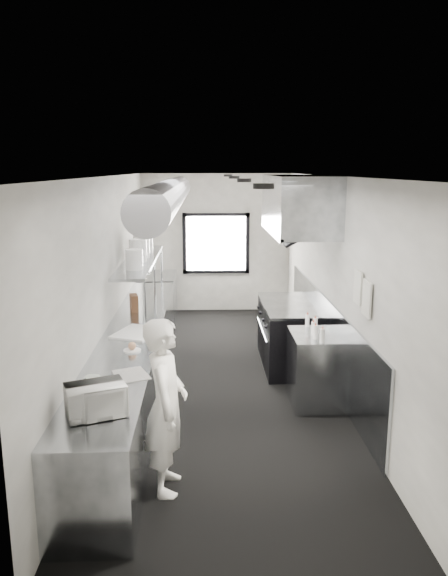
{
  "coord_description": "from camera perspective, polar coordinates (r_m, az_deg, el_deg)",
  "views": [
    {
      "loc": [
        -0.25,
        -7.14,
        2.9
      ],
      "look_at": [
        0.01,
        -0.2,
        1.38
      ],
      "focal_mm": 34.28,
      "sensor_mm": 36.0,
      "label": 1
    }
  ],
  "objects": [
    {
      "name": "squeeze_bottle_e",
      "position": [
        7.16,
        8.65,
        -3.35
      ],
      "size": [
        0.06,
        0.06,
        0.16
      ],
      "primitive_type": "cylinder",
      "rotation": [
        0.0,
        0.0,
        0.19
      ],
      "color": "silver",
      "rests_on": "bottle_station"
    },
    {
      "name": "prep_counter",
      "position": [
        7.13,
        -9.34,
        -7.93
      ],
      "size": [
        0.7,
        6.0,
        0.9
      ],
      "primitive_type": "cube",
      "color": "gray",
      "rests_on": "floor"
    },
    {
      "name": "wall_left",
      "position": [
        7.4,
        -11.81,
        0.37
      ],
      "size": [
        0.02,
        8.0,
        2.8
      ],
      "primitive_type": "cube",
      "color": "beige",
      "rests_on": "floor"
    },
    {
      "name": "wall_back",
      "position": [
        11.24,
        -0.83,
        4.66
      ],
      "size": [
        3.0,
        0.02,
        2.8
      ],
      "primitive_type": "cube",
      "color": "beige",
      "rests_on": "floor"
    },
    {
      "name": "far_work_table",
      "position": [
        10.66,
        -6.91,
        -1.05
      ],
      "size": [
        0.7,
        1.2,
        0.9
      ],
      "primitive_type": "cube",
      "color": "gray",
      "rests_on": "floor"
    },
    {
      "name": "squeeze_bottle_a",
      "position": [
        6.54,
        10.16,
        -4.89
      ],
      "size": [
        0.07,
        0.07,
        0.17
      ],
      "primitive_type": "cylinder",
      "rotation": [
        0.0,
        0.0,
        0.36
      ],
      "color": "silver",
      "rests_on": "bottle_station"
    },
    {
      "name": "plate_stack_d",
      "position": [
        8.89,
        -8.16,
        4.8
      ],
      "size": [
        0.3,
        0.3,
        0.37
      ],
      "primitive_type": "cylinder",
      "rotation": [
        0.0,
        0.0,
        0.29
      ],
      "color": "white",
      "rests_on": "pass_shelf"
    },
    {
      "name": "floor",
      "position": [
        7.71,
        -0.12,
        -9.77
      ],
      "size": [
        3.0,
        8.0,
        0.01
      ],
      "primitive_type": "cube",
      "color": "black",
      "rests_on": "ground"
    },
    {
      "name": "pastry",
      "position": [
        6.24,
        -9.52,
        -5.94
      ],
      "size": [
        0.09,
        0.09,
        0.09
      ],
      "primitive_type": "sphere",
      "color": "tan",
      "rests_on": "small_plate"
    },
    {
      "name": "wall_front",
      "position": [
        3.49,
        2.23,
        -13.17
      ],
      "size": [
        3.0,
        0.02,
        2.8
      ],
      "primitive_type": "cube",
      "color": "beige",
      "rests_on": "floor"
    },
    {
      "name": "squeeze_bottle_c",
      "position": [
        6.83,
        9.26,
        -4.16
      ],
      "size": [
        0.07,
        0.07,
        0.16
      ],
      "primitive_type": "cylinder",
      "rotation": [
        0.0,
        0.0,
        0.35
      ],
      "color": "silver",
      "rests_on": "bottle_station"
    },
    {
      "name": "ceiling",
      "position": [
        7.14,
        -0.13,
        11.52
      ],
      "size": [
        3.0,
        8.0,
        0.01
      ],
      "primitive_type": "cube",
      "color": "beige",
      "rests_on": "wall_back"
    },
    {
      "name": "cutting_board",
      "position": [
        6.91,
        -9.03,
        -4.57
      ],
      "size": [
        0.65,
        0.74,
        0.02
      ],
      "primitive_type": "cube",
      "rotation": [
        0.0,
        0.0,
        -0.36
      ],
      "color": "silver",
      "rests_on": "prep_counter"
    },
    {
      "name": "microwave",
      "position": [
        4.74,
        -13.16,
        -11.23
      ],
      "size": [
        0.53,
        0.47,
        0.26
      ],
      "primitive_type": "imported",
      "rotation": [
        0.0,
        0.0,
        0.38
      ],
      "color": "white",
      "rests_on": "prep_counter"
    },
    {
      "name": "wall_cladding",
      "position": [
        7.99,
        10.52,
        -4.99
      ],
      "size": [
        0.03,
        5.5,
        1.1
      ],
      "primitive_type": "cube",
      "color": "gray",
      "rests_on": "wall_right"
    },
    {
      "name": "notice_sheet_a",
      "position": [
        6.32,
        13.72,
        0.09
      ],
      "size": [
        0.02,
        0.28,
        0.38
      ],
      "primitive_type": "cube",
      "color": "silver",
      "rests_on": "wall_right"
    },
    {
      "name": "plate_stack_b",
      "position": [
        8.08,
        -8.9,
        3.88
      ],
      "size": [
        0.33,
        0.33,
        0.33
      ],
      "primitive_type": "cylinder",
      "rotation": [
        0.0,
        0.0,
        0.35
      ],
      "color": "white",
      "rests_on": "pass_shelf"
    },
    {
      "name": "exhaust_hood",
      "position": [
        7.97,
        7.69,
        8.55
      ],
      "size": [
        0.81,
        2.2,
        0.88
      ],
      "color": "gray",
      "rests_on": "ceiling"
    },
    {
      "name": "hvac_duct",
      "position": [
        7.56,
        -5.62,
        9.61
      ],
      "size": [
        0.4,
        6.4,
        0.4
      ],
      "primitive_type": "cylinder",
      "rotation": [
        1.57,
        0.0,
        0.0
      ],
      "color": "#92939A",
      "rests_on": "ceiling"
    },
    {
      "name": "newspaper",
      "position": [
        5.57,
        -9.62,
        -8.86
      ],
      "size": [
        0.43,
        0.47,
        0.01
      ],
      "primitive_type": "cube",
      "rotation": [
        0.0,
        0.0,
        0.4
      ],
      "color": "silver",
      "rests_on": "prep_counter"
    },
    {
      "name": "line_cook",
      "position": [
        5.07,
        -6.04,
        -12.04
      ],
      "size": [
        0.39,
        0.59,
        1.63
      ],
      "primitive_type": "imported",
      "rotation": [
        0.0,
        0.0,
        1.57
      ],
      "color": "white",
      "rests_on": "floor"
    },
    {
      "name": "range",
      "position": [
        8.31,
        6.91,
        -4.78
      ],
      "size": [
        0.88,
        1.6,
        0.94
      ],
      "color": "black",
      "rests_on": "floor"
    },
    {
      "name": "notice_sheet_b",
      "position": [
        6.0,
        14.59,
        -1.08
      ],
      "size": [
        0.02,
        0.28,
        0.38
      ],
      "primitive_type": "cube",
      "color": "silver",
      "rests_on": "wall_right"
    },
    {
      "name": "bottle_station",
      "position": [
        7.03,
        9.6,
        -8.26
      ],
      "size": [
        0.65,
        0.8,
        0.9
      ],
      "primitive_type": "cube",
      "color": "gray",
      "rests_on": "floor"
    },
    {
      "name": "service_window",
      "position": [
        11.21,
        -0.83,
        4.63
      ],
      "size": [
        1.36,
        0.05,
        1.25
      ],
      "color": "white",
      "rests_on": "wall_back"
    },
    {
      "name": "wall_right",
      "position": [
        7.5,
        11.41,
        0.54
      ],
      "size": [
        0.02,
        8.0,
        2.8
      ],
      "primitive_type": "cube",
      "color": "beige",
      "rests_on": "floor"
    },
    {
      "name": "pass_shelf",
      "position": [
        8.31,
        -8.61,
        2.73
      ],
      "size": [
        0.45,
        3.0,
        0.68
      ],
      "color": "gray",
      "rests_on": "prep_counter"
    },
    {
      "name": "knife_block",
      "position": [
        7.95,
        -9.32,
        -1.52
      ],
      "size": [
        0.15,
        0.24,
        0.24
      ],
      "primitive_type": "cube",
      "rotation": [
        0.0,
        0.0,
        0.26
      ],
      "color": "brown",
      "rests_on": "prep_counter"
    },
    {
      "name": "deli_tub_a",
      "position": [
        5.05,
        -14.32,
        -10.79
      ],
      "size": [
        0.15,
        0.15,
        0.1
      ],
      "primitive_type": "cylinder",
      "rotation": [
        0.0,
        0.0,
        0.07
      ],
      "color": "#AFBCAD",
      "rests_on": "prep_counter"
    },
    {
      "name": "squeeze_bottle_b",
      "position": [
        6.67,
        9.45,
        -4.54
      ],
      "size": [
        0.06,
        0.06,
        0.17
      ],
      "primitive_type": "cylinder",
      "rotation": [
        0.0,
        0.0,
        -0.07
      ],
      "color": "silver",
      "rests_on": "bottle_station"
    },
    {
      "name": "small_plate",
      "position": [
        6.26,
        -9.5,
        -6.4
      ],
      "size": [
        0.24,
        0.24,
        0.02
      ],
      "primitive_type": "cylinder",
      "rotation": [
        0.0,
        0.0,
        0.26
      ],
      "color": "white",
      "rests_on": "prep_counter"
    },
    {
      "name": "plate_stack_a",
      "position": [
        7.45,
        -9.29,
        2.95
      ],
      "size": [
        0.29,
        0.29,
        0.27
      ],
      "primitive_type": "cylinder",
      "rotation": [
        0.0,
        0.0,
        0.26
      ],
      "color": "white",
      "rests_on": "pass_shelf"
    },
    {
      "name": "plate_stack_c",
      "position": [
        8.43,
        -8.55,
        4.3
      ],
      "size": [
        0.28,
        0.28,
        0.34
      ],
      "primitive_type": "cylinder",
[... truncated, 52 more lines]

